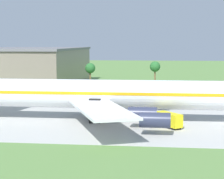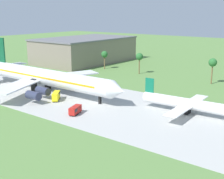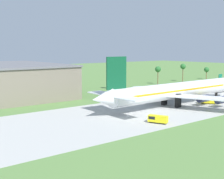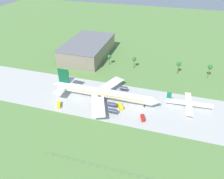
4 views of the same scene
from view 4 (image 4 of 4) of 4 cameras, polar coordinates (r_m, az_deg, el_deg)
name	(u,v)px [view 4 (image 4 of 4)]	position (r m, az deg, el deg)	size (l,w,h in m)	color
ground_plane	(142,106)	(148.35, 7.85, -4.34)	(600.00, 600.00, 0.00)	#5B8442
taxiway_strip	(142,106)	(148.34, 7.85, -4.34)	(320.00, 44.00, 0.02)	#B2B2AD
jet_airliner	(104,93)	(149.81, -2.21, -0.87)	(77.77, 51.59, 19.59)	white
regional_aircraft	(189,103)	(153.02, 19.40, -3.39)	(29.70, 26.79, 9.58)	white
baggage_tug	(143,118)	(136.68, 8.02, -7.42)	(3.63, 5.70, 2.51)	black
fuel_truck	(120,106)	(144.39, 2.12, -4.40)	(5.34, 6.03, 2.98)	black
catering_van	(59,105)	(150.57, -13.69, -3.83)	(4.22, 6.15, 2.37)	black
perimeter_fence	(121,173)	(108.88, 2.41, -20.86)	(80.10, 0.10, 2.10)	slate
terminal_building	(88,49)	(214.98, -6.33, 10.51)	(36.72, 61.20, 15.00)	slate
palm_tree_row	(173,64)	(188.36, 15.65, 6.37)	(113.89, 3.60, 12.05)	brown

